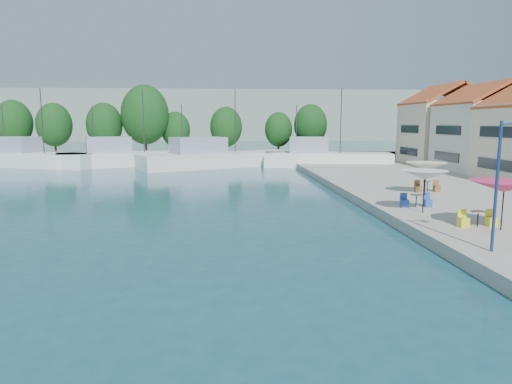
{
  "coord_description": "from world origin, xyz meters",
  "views": [
    {
      "loc": [
        -3.04,
        -3.47,
        5.51
      ],
      "look_at": [
        -0.9,
        26.0,
        1.04
      ],
      "focal_mm": 32.0,
      "sensor_mm": 36.0,
      "label": 1
    }
  ],
  "objects": [
    {
      "name": "tree_07",
      "position": [
        6.15,
        71.78,
        4.48
      ],
      "size": [
        4.55,
        4.55,
        6.73
      ],
      "color": "#3F2B19",
      "rests_on": "quay_far"
    },
    {
      "name": "umbrella_white",
      "position": [
        7.98,
        20.61,
        2.7
      ],
      "size": [
        2.6,
        2.6,
        2.35
      ],
      "color": "black",
      "rests_on": "quay_right"
    },
    {
      "name": "trawler_03",
      "position": [
        -3.77,
        54.54,
        1.07
      ],
      "size": [
        20.98,
        13.72,
        10.2
      ],
      "rotation": [
        0.0,
        0.0,
        0.44
      ],
      "color": "silver",
      "rests_on": "ground"
    },
    {
      "name": "cafe_table_03",
      "position": [
        11.67,
        28.11,
        0.89
      ],
      "size": [
        1.82,
        0.7,
        0.76
      ],
      "color": "black",
      "rests_on": "quay_right"
    },
    {
      "name": "tree_01",
      "position": [
        -36.03,
        71.94,
        5.55
      ],
      "size": [
        5.79,
        5.79,
        8.58
      ],
      "color": "#3F2B19",
      "rests_on": "quay_far"
    },
    {
      "name": "street_lamp",
      "position": [
        7.6,
        12.82,
        4.09
      ],
      "size": [
        1.0,
        0.5,
        5.03
      ],
      "rotation": [
        0.0,
        0.0,
        -0.33
      ],
      "color": "navy",
      "rests_on": "quay_right"
    },
    {
      "name": "hill_west",
      "position": [
        -30.0,
        160.0,
        8.0
      ],
      "size": [
        180.0,
        40.0,
        16.0
      ],
      "primitive_type": "cube",
      "color": "gray",
      "rests_on": "ground"
    },
    {
      "name": "trawler_01",
      "position": [
        -27.51,
        56.45,
        1.07
      ],
      "size": [
        17.94,
        10.38,
        10.2
      ],
      "rotation": [
        0.0,
        0.0,
        -0.36
      ],
      "color": "white",
      "rests_on": "ground"
    },
    {
      "name": "building_06",
      "position": [
        24.0,
        51.0,
        5.5
      ],
      "size": [
        9.0,
        8.8,
        10.2
      ],
      "color": "beige",
      "rests_on": "quay_right"
    },
    {
      "name": "umbrella_pink",
      "position": [
        9.81,
        16.31,
        2.64
      ],
      "size": [
        3.2,
        3.2,
        2.29
      ],
      "color": "black",
      "rests_on": "quay_right"
    },
    {
      "name": "umbrella_cream",
      "position": [
        11.0,
        27.05,
        2.58
      ],
      "size": [
        2.89,
        2.89,
        2.23
      ],
      "color": "black",
      "rests_on": "quay_right"
    },
    {
      "name": "tree_03",
      "position": [
        -21.23,
        69.0,
        5.25
      ],
      "size": [
        5.44,
        5.44,
        8.06
      ],
      "color": "#3F2B19",
      "rests_on": "quay_far"
    },
    {
      "name": "tree_08",
      "position": [
        11.33,
        71.11,
        5.22
      ],
      "size": [
        5.41,
        5.41,
        8.01
      ],
      "color": "#3F2B19",
      "rests_on": "quay_far"
    },
    {
      "name": "quay_far",
      "position": [
        -8.0,
        67.0,
        0.3
      ],
      "size": [
        90.0,
        16.0,
        0.6
      ],
      "primitive_type": "cube",
      "color": "gray",
      "rests_on": "ground"
    },
    {
      "name": "tree_06",
      "position": [
        -2.48,
        69.35,
        4.92
      ],
      "size": [
        5.06,
        5.06,
        7.5
      ],
      "color": "#3F2B19",
      "rests_on": "quay_far"
    },
    {
      "name": "hill_east",
      "position": [
        40.0,
        180.0,
        6.0
      ],
      "size": [
        140.0,
        40.0,
        12.0
      ],
      "primitive_type": "cube",
      "color": "gray",
      "rests_on": "ground"
    },
    {
      "name": "building_05",
      "position": [
        24.0,
        42.0,
        5.26
      ],
      "size": [
        8.4,
        8.8,
        9.7
      ],
      "color": "beige",
      "rests_on": "quay_right"
    },
    {
      "name": "cafe_table_01",
      "position": [
        9.07,
        17.02,
        0.89
      ],
      "size": [
        1.82,
        0.7,
        0.76
      ],
      "color": "black",
      "rests_on": "quay_right"
    },
    {
      "name": "tree_04",
      "position": [
        -14.84,
        68.13,
        6.79
      ],
      "size": [
        7.24,
        7.24,
        10.72
      ],
      "color": "#3F2B19",
      "rests_on": "quay_far"
    },
    {
      "name": "tree_05",
      "position": [
        -10.46,
        70.06,
        4.48
      ],
      "size": [
        4.55,
        4.55,
        6.74
      ],
      "color": "#3F2B19",
      "rests_on": "quay_far"
    },
    {
      "name": "cafe_table_02",
      "position": [
        8.3,
        22.24,
        0.89
      ],
      "size": [
        1.82,
        0.7,
        0.76
      ],
      "color": "black",
      "rests_on": "quay_right"
    },
    {
      "name": "trawler_04",
      "position": [
        9.77,
        53.61,
        1.07
      ],
      "size": [
        16.3,
        6.48,
        10.2
      ],
      "rotation": [
        0.0,
        0.0,
        -0.15
      ],
      "color": "white",
      "rests_on": "ground"
    },
    {
      "name": "trawler_02",
      "position": [
        -15.45,
        56.68,
        1.07
      ],
      "size": [
        18.42,
        9.9,
        10.2
      ],
      "rotation": [
        0.0,
        0.0,
        0.31
      ],
      "color": "white",
      "rests_on": "ground"
    },
    {
      "name": "tree_02",
      "position": [
        -29.4,
        70.8,
        5.27
      ],
      "size": [
        5.46,
        5.46,
        8.09
      ],
      "color": "#3F2B19",
      "rests_on": "quay_far"
    }
  ]
}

